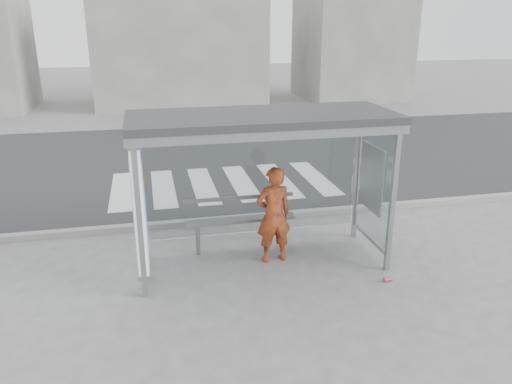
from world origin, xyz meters
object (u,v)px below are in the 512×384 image
soda_can (388,280)px  bench (240,220)px  person (274,215)px  bus_shelter (239,153)px

soda_can → bench: bearing=141.6°
person → soda_can: (1.62, -1.15, -0.82)m
bus_shelter → person: bus_shelter is taller
bus_shelter → soda_can: 3.16m
bus_shelter → bench: size_ratio=2.14×
bench → soda_can: (2.11, -1.67, -0.57)m
bus_shelter → bench: bus_shelter is taller
bench → soda_can: size_ratio=14.99×
person → bench: (-0.48, 0.52, -0.25)m
bench → soda_can: 2.75m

